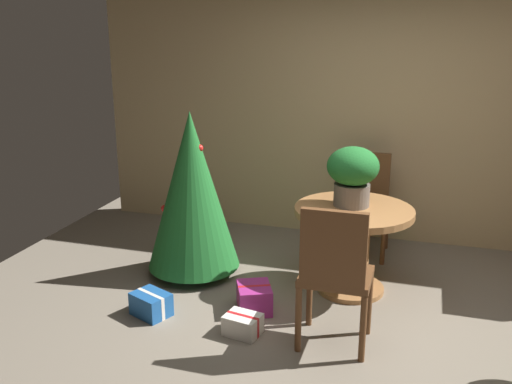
{
  "coord_description": "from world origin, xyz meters",
  "views": [
    {
      "loc": [
        0.41,
        -3.52,
        2.14
      ],
      "look_at": [
        -0.82,
        0.52,
        0.89
      ],
      "focal_mm": 39.79,
      "sensor_mm": 36.0,
      "label": 1
    }
  ],
  "objects_px": {
    "gift_box_purple": "(254,298)",
    "flower_vase": "(353,172)",
    "holiday_tree": "(192,191)",
    "round_dining_table": "(353,237)",
    "gift_box_cream": "(243,325)",
    "wooden_chair_far": "(366,199)",
    "wooden_chair_near": "(335,270)",
    "gift_box_blue": "(151,304)"
  },
  "relations": [
    {
      "from": "wooden_chair_far",
      "to": "wooden_chair_near",
      "type": "relative_size",
      "value": 0.93
    },
    {
      "from": "gift_box_cream",
      "to": "holiday_tree",
      "type": "bearing_deg",
      "value": 130.41
    },
    {
      "from": "round_dining_table",
      "to": "wooden_chair_far",
      "type": "distance_m",
      "value": 0.91
    },
    {
      "from": "gift_box_cream",
      "to": "gift_box_blue",
      "type": "height_order",
      "value": "gift_box_blue"
    },
    {
      "from": "gift_box_blue",
      "to": "gift_box_purple",
      "type": "bearing_deg",
      "value": 22.61
    },
    {
      "from": "flower_vase",
      "to": "wooden_chair_near",
      "type": "height_order",
      "value": "flower_vase"
    },
    {
      "from": "wooden_chair_far",
      "to": "gift_box_blue",
      "type": "relative_size",
      "value": 2.83
    },
    {
      "from": "round_dining_table",
      "to": "wooden_chair_far",
      "type": "xyz_separation_m",
      "value": [
        0.0,
        0.91,
        0.06
      ]
    },
    {
      "from": "flower_vase",
      "to": "gift_box_cream",
      "type": "distance_m",
      "value": 1.49
    },
    {
      "from": "round_dining_table",
      "to": "holiday_tree",
      "type": "bearing_deg",
      "value": -177.4
    },
    {
      "from": "gift_box_blue",
      "to": "gift_box_purple",
      "type": "relative_size",
      "value": 0.91
    },
    {
      "from": "gift_box_cream",
      "to": "gift_box_purple",
      "type": "relative_size",
      "value": 0.75
    },
    {
      "from": "wooden_chair_near",
      "to": "wooden_chair_far",
      "type": "bearing_deg",
      "value": 90.0
    },
    {
      "from": "wooden_chair_far",
      "to": "gift_box_cream",
      "type": "relative_size",
      "value": 3.43
    },
    {
      "from": "round_dining_table",
      "to": "flower_vase",
      "type": "bearing_deg",
      "value": 118.24
    },
    {
      "from": "round_dining_table",
      "to": "flower_vase",
      "type": "height_order",
      "value": "flower_vase"
    },
    {
      "from": "round_dining_table",
      "to": "gift_box_blue",
      "type": "xyz_separation_m",
      "value": [
        -1.4,
        -0.87,
        -0.38
      ]
    },
    {
      "from": "round_dining_table",
      "to": "gift_box_purple",
      "type": "distance_m",
      "value": 0.95
    },
    {
      "from": "round_dining_table",
      "to": "gift_box_cream",
      "type": "height_order",
      "value": "round_dining_table"
    },
    {
      "from": "gift_box_purple",
      "to": "flower_vase",
      "type": "bearing_deg",
      "value": 44.68
    },
    {
      "from": "wooden_chair_near",
      "to": "gift_box_blue",
      "type": "distance_m",
      "value": 1.48
    },
    {
      "from": "flower_vase",
      "to": "holiday_tree",
      "type": "height_order",
      "value": "holiday_tree"
    },
    {
      "from": "round_dining_table",
      "to": "gift_box_purple",
      "type": "bearing_deg",
      "value": -139.66
    },
    {
      "from": "wooden_chair_near",
      "to": "holiday_tree",
      "type": "bearing_deg",
      "value": 147.94
    },
    {
      "from": "flower_vase",
      "to": "holiday_tree",
      "type": "distance_m",
      "value": 1.37
    },
    {
      "from": "gift_box_cream",
      "to": "gift_box_purple",
      "type": "xyz_separation_m",
      "value": [
        -0.03,
        0.37,
        0.03
      ]
    },
    {
      "from": "gift_box_cream",
      "to": "gift_box_purple",
      "type": "bearing_deg",
      "value": 94.11
    },
    {
      "from": "round_dining_table",
      "to": "wooden_chair_far",
      "type": "relative_size",
      "value": 1.0
    },
    {
      "from": "wooden_chair_far",
      "to": "holiday_tree",
      "type": "height_order",
      "value": "holiday_tree"
    },
    {
      "from": "wooden_chair_near",
      "to": "gift_box_blue",
      "type": "xyz_separation_m",
      "value": [
        -1.4,
        0.06,
        -0.49
      ]
    },
    {
      "from": "flower_vase",
      "to": "round_dining_table",
      "type": "bearing_deg",
      "value": -61.76
    },
    {
      "from": "gift_box_blue",
      "to": "gift_box_purple",
      "type": "distance_m",
      "value": 0.79
    },
    {
      "from": "gift_box_cream",
      "to": "gift_box_purple",
      "type": "distance_m",
      "value": 0.37
    },
    {
      "from": "holiday_tree",
      "to": "gift_box_purple",
      "type": "xyz_separation_m",
      "value": [
        0.71,
        -0.5,
        -0.66
      ]
    },
    {
      "from": "flower_vase",
      "to": "gift_box_cream",
      "type": "xyz_separation_m",
      "value": [
        -0.61,
        -0.99,
        -0.93
      ]
    },
    {
      "from": "wooden_chair_far",
      "to": "flower_vase",
      "type": "bearing_deg",
      "value": -92.21
    },
    {
      "from": "round_dining_table",
      "to": "gift_box_cream",
      "type": "distance_m",
      "value": 1.2
    },
    {
      "from": "wooden_chair_far",
      "to": "gift_box_purple",
      "type": "height_order",
      "value": "wooden_chair_far"
    },
    {
      "from": "wooden_chair_far",
      "to": "wooden_chair_near",
      "type": "distance_m",
      "value": 1.84
    },
    {
      "from": "round_dining_table",
      "to": "wooden_chair_far",
      "type": "bearing_deg",
      "value": 90.0
    },
    {
      "from": "wooden_chair_near",
      "to": "gift_box_cream",
      "type": "height_order",
      "value": "wooden_chair_near"
    },
    {
      "from": "flower_vase",
      "to": "gift_box_purple",
      "type": "height_order",
      "value": "flower_vase"
    }
  ]
}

